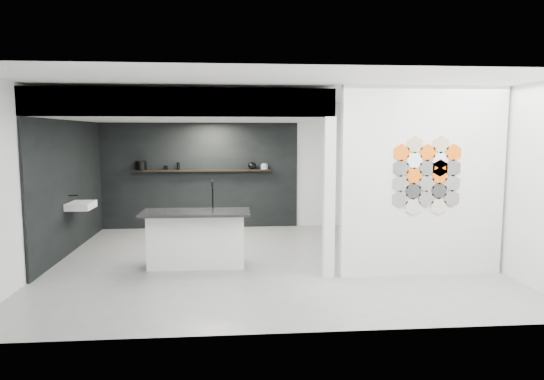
{
  "coord_description": "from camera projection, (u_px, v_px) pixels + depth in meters",
  "views": [
    {
      "loc": [
        -0.61,
        -7.91,
        2.11
      ],
      "look_at": [
        0.1,
        0.3,
        1.15
      ],
      "focal_mm": 32.0,
      "sensor_mm": 36.0,
      "label": 1
    }
  ],
  "objects": [
    {
      "name": "wall_basin",
      "position": [
        81.0,
        205.0,
        8.54
      ],
      "size": [
        0.4,
        0.6,
        0.12
      ],
      "primitive_type": "cube",
      "color": "silver",
      "rests_on": "bay_clad_left"
    },
    {
      "name": "kettle",
      "position": [
        252.0,
        166.0,
        10.78
      ],
      "size": [
        0.22,
        0.22,
        0.16
      ],
      "primitive_type": "ellipsoid",
      "rotation": [
        0.0,
        0.0,
        -0.21
      ],
      "color": "black",
      "rests_on": "display_shelf"
    },
    {
      "name": "bottle_dark",
      "position": [
        178.0,
        166.0,
        10.64
      ],
      "size": [
        0.07,
        0.07,
        0.17
      ],
      "primitive_type": "cylinder",
      "rotation": [
        0.0,
        0.0,
        0.05
      ],
      "color": "black",
      "rests_on": "display_shelf"
    },
    {
      "name": "partition_panel",
      "position": [
        423.0,
        182.0,
        7.16
      ],
      "size": [
        2.45,
        0.15,
        2.8
      ],
      "primitive_type": "cube",
      "color": "silver",
      "rests_on": "floor"
    },
    {
      "name": "hex_tile_cluster",
      "position": [
        427.0,
        175.0,
        7.06
      ],
      "size": [
        1.04,
        0.02,
        1.16
      ],
      "color": "#66635E",
      "rests_on": "partition_panel"
    },
    {
      "name": "kitchen_island",
      "position": [
        197.0,
        238.0,
        7.72
      ],
      "size": [
        1.71,
        0.78,
        1.37
      ],
      "rotation": [
        0.0,
        0.0,
        -0.02
      ],
      "color": "silver",
      "rests_on": "floor"
    },
    {
      "name": "display_shelf",
      "position": [
        203.0,
        170.0,
        10.7
      ],
      "size": [
        3.0,
        0.15,
        0.04
      ],
      "primitive_type": "cube",
      "color": "black",
      "rests_on": "bay_clad_back"
    },
    {
      "name": "bay_clad_left",
      "position": [
        70.0,
        186.0,
        8.68
      ],
      "size": [
        0.04,
        4.0,
        2.35
      ],
      "primitive_type": "cube",
      "color": "black",
      "rests_on": "floor"
    },
    {
      "name": "fascia_beam",
      "position": [
        180.0,
        102.0,
        6.8
      ],
      "size": [
        4.4,
        0.16,
        0.4
      ],
      "primitive_type": "cube",
      "color": "silver",
      "rests_on": "corner_column"
    },
    {
      "name": "glass_bowl",
      "position": [
        264.0,
        167.0,
        10.81
      ],
      "size": [
        0.16,
        0.16,
        0.11
      ],
      "primitive_type": "cylinder",
      "rotation": [
        0.0,
        0.0,
        -0.04
      ],
      "color": "gray",
      "rests_on": "display_shelf"
    },
    {
      "name": "utensil_cup",
      "position": [
        166.0,
        168.0,
        10.62
      ],
      "size": [
        0.09,
        0.09,
        0.1
      ],
      "primitive_type": "cylinder",
      "rotation": [
        0.0,
        0.0,
        -0.1
      ],
      "color": "black",
      "rests_on": "display_shelf"
    },
    {
      "name": "stockpot",
      "position": [
        141.0,
        166.0,
        10.57
      ],
      "size": [
        0.3,
        0.3,
        0.19
      ],
      "primitive_type": "cylinder",
      "rotation": [
        0.0,
        0.0,
        0.31
      ],
      "color": "black",
      "rests_on": "display_shelf"
    },
    {
      "name": "corner_column",
      "position": [
        329.0,
        198.0,
        7.07
      ],
      "size": [
        0.16,
        0.16,
        2.35
      ],
      "primitive_type": "cube",
      "color": "silver",
      "rests_on": "floor"
    },
    {
      "name": "glass_vase",
      "position": [
        264.0,
        166.0,
        10.81
      ],
      "size": [
        0.12,
        0.12,
        0.14
      ],
      "primitive_type": "cylinder",
      "rotation": [
        0.0,
        0.0,
        -0.29
      ],
      "color": "gray",
      "rests_on": "display_shelf"
    },
    {
      "name": "bulkhead",
      "position": [
        191.0,
        109.0,
        8.7
      ],
      "size": [
        4.4,
        4.0,
        0.4
      ],
      "primitive_type": "cube",
      "color": "silver",
      "rests_on": "corner_column"
    },
    {
      "name": "bay_clad_back",
      "position": [
        199.0,
        176.0,
        10.81
      ],
      "size": [
        4.4,
        0.04,
        2.35
      ],
      "primitive_type": "cube",
      "color": "black",
      "rests_on": "floor"
    },
    {
      "name": "floor",
      "position": [
        268.0,
        260.0,
        8.12
      ],
      "size": [
        7.0,
        6.0,
        0.01
      ],
      "primitive_type": "cube",
      "color": "slate"
    }
  ]
}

